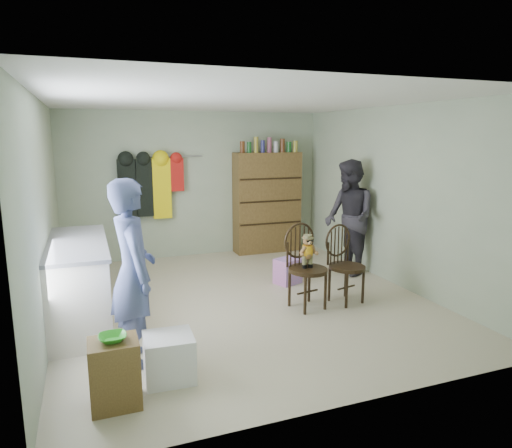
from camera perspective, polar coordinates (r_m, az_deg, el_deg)
name	(u,v)px	position (r m, az deg, el deg)	size (l,w,h in m)	color
ground_plane	(243,300)	(5.97, -1.60, -9.50)	(5.00, 5.00, 0.00)	beige
room_walls	(230,175)	(6.12, -3.30, 6.18)	(5.00, 5.00, 5.00)	#ABB99B
counter	(79,282)	(5.53, -21.24, -6.76)	(0.64, 1.86, 0.94)	silver
stool	(115,373)	(3.89, -17.25, -17.40)	(0.38, 0.32, 0.54)	brown
bowl	(112,338)	(3.76, -17.51, -13.42)	(0.21, 0.21, 0.05)	green
plastic_tub	(169,357)	(4.18, -10.82, -16.06)	(0.42, 0.40, 0.40)	white
chair_front	(305,260)	(5.61, 6.20, -4.47)	(0.54, 0.54, 1.04)	black
chair_far	(344,261)	(5.89, 10.92, -4.55)	(0.53, 0.53, 0.99)	black
striped_bag	(288,271)	(6.58, 3.98, -5.88)	(0.34, 0.27, 0.36)	pink
person_left	(133,272)	(4.32, -15.12, -5.86)	(0.63, 0.41, 1.72)	#4C578B
person_right	(349,218)	(7.03, 11.56, 0.80)	(0.85, 0.66, 1.75)	#2D2B33
dresser	(267,202)	(8.26, 1.39, 2.80)	(1.20, 0.39, 2.07)	brown
coat_rack	(149,187)	(7.78, -13.23, 4.49)	(1.42, 0.12, 1.09)	#99999E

